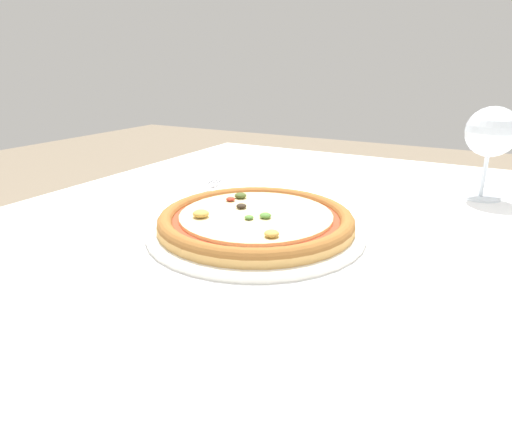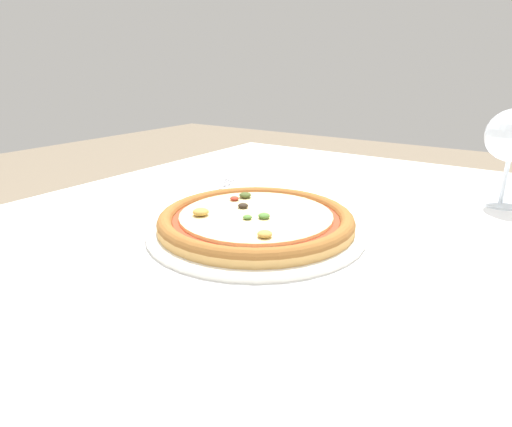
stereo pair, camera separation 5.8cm
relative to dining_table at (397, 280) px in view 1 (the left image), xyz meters
name	(u,v)px [view 1 (the left image)]	position (x,y,z in m)	size (l,w,h in m)	color
dining_table	(397,280)	(0.00, 0.00, 0.00)	(1.29, 1.07, 0.72)	brown
pizza_plate	(256,222)	(-0.19, -0.11, 0.10)	(0.32, 0.32, 0.04)	white
fork	(205,189)	(-0.39, 0.04, 0.08)	(0.06, 0.17, 0.00)	silver
wine_glass_far_right	(491,134)	(0.09, 0.25, 0.20)	(0.09, 0.09, 0.17)	silver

